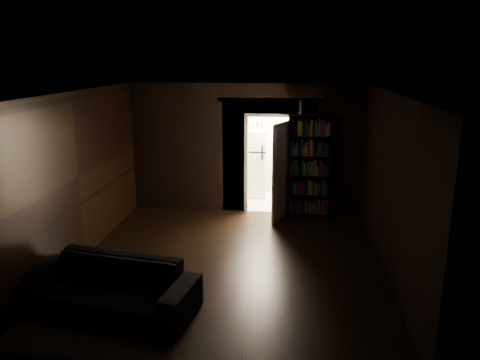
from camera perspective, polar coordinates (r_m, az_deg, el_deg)
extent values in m
plane|color=black|center=(7.92, -1.33, -10.03)|extent=(5.50, 5.50, 0.00)
cube|color=black|center=(10.35, -6.08, 3.96)|extent=(2.55, 0.10, 2.80)
cube|color=black|center=(10.14, 10.47, 3.57)|extent=(1.55, 0.10, 2.80)
cube|color=black|center=(9.98, 3.62, 9.70)|extent=(0.90, 0.10, 0.70)
cube|color=black|center=(8.15, -19.08, 0.31)|extent=(0.02, 5.50, 2.80)
cube|color=black|center=(7.54, 17.79, -0.71)|extent=(0.02, 5.50, 2.80)
cube|color=black|center=(4.88, -5.73, -8.46)|extent=(5.00, 0.02, 2.80)
cube|color=beige|center=(7.21, -1.46, 10.62)|extent=(5.00, 5.50, 0.02)
cube|color=silver|center=(10.14, 3.48, 1.77)|extent=(1.04, 0.06, 2.17)
cube|color=beige|center=(11.30, 3.63, -2.65)|extent=(2.20, 1.80, 0.10)
cube|color=beige|center=(11.83, 3.92, 4.37)|extent=(2.20, 0.10, 2.40)
cube|color=beige|center=(11.09, -1.71, 3.70)|extent=(0.10, 1.60, 2.40)
cube|color=beige|center=(11.00, 9.21, 3.43)|extent=(0.10, 1.60, 2.40)
cube|color=beige|center=(10.83, 3.84, 10.09)|extent=(2.20, 1.80, 0.10)
cube|color=#D97483|center=(11.63, 4.00, 9.26)|extent=(2.00, 0.04, 0.26)
imported|color=black|center=(6.63, -15.65, -11.48)|extent=(2.48, 1.41, 0.90)
cube|color=black|center=(9.97, 8.40, 1.70)|extent=(0.94, 0.45, 2.20)
cube|color=white|center=(11.47, 1.43, 2.16)|extent=(0.78, 0.73, 1.65)
cube|color=silver|center=(9.74, 5.12, 1.05)|extent=(0.39, 0.80, 2.05)
cube|color=white|center=(9.78, 7.39, 8.85)|extent=(0.10, 0.10, 0.28)
cube|color=black|center=(11.28, 1.38, 6.82)|extent=(0.59, 0.13, 0.24)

